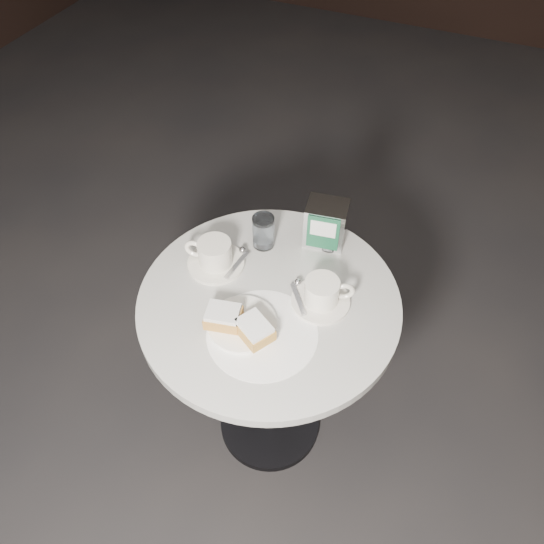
% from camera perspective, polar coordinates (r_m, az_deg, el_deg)
% --- Properties ---
extents(ground, '(7.00, 7.00, 0.00)m').
position_cam_1_polar(ground, '(2.04, -0.23, -15.97)').
color(ground, black).
rests_on(ground, ground).
extents(cafe_table, '(0.70, 0.70, 0.74)m').
position_cam_1_polar(cafe_table, '(1.57, -0.29, -7.37)').
color(cafe_table, black).
rests_on(cafe_table, ground).
extents(sugar_spill, '(0.30, 0.30, 0.00)m').
position_cam_1_polar(sugar_spill, '(1.34, -1.05, -6.63)').
color(sugar_spill, white).
rests_on(sugar_spill, cafe_table).
extents(beignet_plate, '(0.20, 0.19, 0.06)m').
position_cam_1_polar(beignet_plate, '(1.33, -3.43, -5.53)').
color(beignet_plate, white).
rests_on(beignet_plate, cafe_table).
extents(coffee_cup_left, '(0.18, 0.18, 0.08)m').
position_cam_1_polar(coffee_cup_left, '(1.47, -6.19, 1.80)').
color(coffee_cup_left, silver).
rests_on(coffee_cup_left, cafe_table).
extents(coffee_cup_right, '(0.20, 0.20, 0.08)m').
position_cam_1_polar(coffee_cup_right, '(1.38, 5.39, -2.35)').
color(coffee_cup_right, silver).
rests_on(coffee_cup_right, cafe_table).
extents(water_glass_left, '(0.08, 0.08, 0.10)m').
position_cam_1_polar(water_glass_left, '(1.50, -0.93, 4.35)').
color(water_glass_left, silver).
rests_on(water_glass_left, cafe_table).
extents(water_glass_right, '(0.08, 0.08, 0.12)m').
position_cam_1_polar(water_glass_right, '(1.51, 6.39, 4.54)').
color(water_glass_right, silver).
rests_on(water_glass_right, cafe_table).
extents(napkin_dispenser, '(0.13, 0.11, 0.13)m').
position_cam_1_polar(napkin_dispenser, '(1.51, 5.82, 5.23)').
color(napkin_dispenser, silver).
rests_on(napkin_dispenser, cafe_table).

